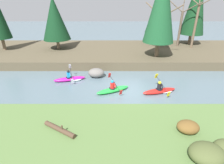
% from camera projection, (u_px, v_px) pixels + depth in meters
% --- Properties ---
extents(ground_plane, '(90.00, 90.00, 0.00)m').
position_uv_depth(ground_plane, '(129.00, 90.00, 13.89)').
color(ground_plane, slate).
extents(riverbank_near, '(44.00, 5.98, 0.64)m').
position_uv_depth(riverbank_near, '(141.00, 144.00, 8.30)').
color(riverbank_near, '#56753D').
rests_on(riverbank_near, ground).
extents(riverbank_far, '(44.00, 9.91, 0.90)m').
position_uv_depth(riverbank_far, '(123.00, 53.00, 21.68)').
color(riverbank_far, brown).
rests_on(riverbank_far, ground).
extents(conifer_tree_left, '(3.22, 3.22, 5.94)m').
position_uv_depth(conifer_tree_left, '(55.00, 19.00, 20.17)').
color(conifer_tree_left, '#7A664C').
rests_on(conifer_tree_left, riverbank_far).
extents(conifer_tree_mid_left, '(3.15, 3.15, 8.72)m').
position_uv_depth(conifer_tree_mid_left, '(162.00, 4.00, 16.64)').
color(conifer_tree_mid_left, brown).
rests_on(conifer_tree_mid_left, riverbank_far).
extents(conifer_tree_centre, '(3.33, 3.33, 7.46)m').
position_uv_depth(conifer_tree_centre, '(160.00, 9.00, 22.38)').
color(conifer_tree_centre, brown).
rests_on(conifer_tree_centre, riverbank_far).
extents(conifer_tree_mid_right, '(3.02, 3.02, 8.96)m').
position_uv_depth(conifer_tree_mid_right, '(197.00, 3.00, 21.61)').
color(conifer_tree_mid_right, brown).
rests_on(conifer_tree_mid_right, riverbank_far).
extents(bare_tree_upstream, '(3.05, 3.02, 5.49)m').
position_uv_depth(bare_tree_upstream, '(160.00, 31.00, 17.94)').
color(bare_tree_upstream, brown).
rests_on(bare_tree_upstream, riverbank_far).
extents(bare_tree_mid_upstream, '(3.15, 3.11, 5.68)m').
position_uv_depth(bare_tree_mid_upstream, '(181.00, 25.00, 21.74)').
color(bare_tree_mid_upstream, brown).
rests_on(bare_tree_mid_upstream, riverbank_far).
extents(bare_tree_mid_downstream, '(3.73, 3.68, 6.78)m').
position_uv_depth(bare_tree_mid_downstream, '(196.00, 21.00, 20.78)').
color(bare_tree_mid_downstream, brown).
rests_on(bare_tree_mid_downstream, riverbank_far).
extents(shrub_clump_nearest, '(1.07, 0.90, 0.58)m').
position_uv_depth(shrub_clump_nearest, '(188.00, 127.00, 8.48)').
color(shrub_clump_nearest, brown).
rests_on(shrub_clump_nearest, riverbank_near).
extents(shrub_clump_second, '(1.41, 1.18, 0.77)m').
position_uv_depth(shrub_clump_second, '(207.00, 154.00, 6.91)').
color(shrub_clump_second, '#4C562D').
rests_on(shrub_clump_second, riverbank_near).
extents(kayaker_lead, '(2.77, 2.03, 1.20)m').
position_uv_depth(kayaker_lead, '(161.00, 90.00, 13.36)').
color(kayaker_lead, red).
rests_on(kayaker_lead, ground).
extents(kayaker_middle, '(2.69, 1.94, 1.20)m').
position_uv_depth(kayaker_middle, '(113.00, 89.00, 13.49)').
color(kayaker_middle, green).
rests_on(kayaker_middle, ground).
extents(kayaker_trailing, '(2.77, 2.03, 1.20)m').
position_uv_depth(kayaker_trailing, '(71.00, 78.00, 15.35)').
color(kayaker_trailing, '#C61999').
rests_on(kayaker_trailing, ground).
extents(boulder_midstream, '(1.46, 1.15, 0.83)m').
position_uv_depth(boulder_midstream, '(96.00, 73.00, 15.95)').
color(boulder_midstream, slate).
rests_on(boulder_midstream, ground).
extents(driftwood_log, '(1.78, 1.21, 0.44)m').
position_uv_depth(driftwood_log, '(60.00, 129.00, 8.57)').
color(driftwood_log, '#4C3828').
rests_on(driftwood_log, riverbank_near).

